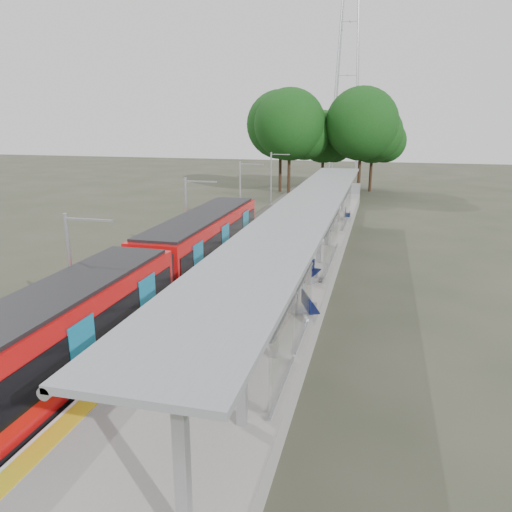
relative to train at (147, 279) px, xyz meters
The scene contains 16 objects.
ground 10.97m from the train, 65.32° to the right, with size 200.00×200.00×0.00m, color #474438.
trackbed 10.39m from the train, 90.00° to the left, with size 3.00×70.00×0.24m, color #59544C.
platform 11.26m from the train, 66.22° to the left, with size 6.00×50.00×1.00m, color gray.
tactile_strip 10.45m from the train, 79.19° to the left, with size 0.60×50.00×0.02m, color gold.
end_fence 35.45m from the train, 82.71° to the left, with size 6.00×0.10×1.20m, color #9EA0A5.
train is the anchor object (origin of this frame).
canopy 9.10m from the train, 46.33° to the left, with size 3.27×38.00×3.66m.
pylon 65.54m from the train, 86.83° to the left, with size 8.00×4.00×38.00m, color #9EA0A5, non-canonical shape.
tree_cluster 42.88m from the train, 86.76° to the left, with size 18.59×14.64×12.42m.
catenary_masts 9.41m from the train, 100.56° to the left, with size 2.08×48.16×5.40m.
bench_near 7.14m from the train, ahead, with size 0.95×1.48×0.97m.
bench_mid 8.19m from the train, 36.40° to the left, with size 0.66×1.40×0.92m.
bench_far 22.02m from the train, 71.14° to the left, with size 0.49×1.38×0.93m.
info_pillar_near 8.30m from the train, 49.31° to the right, with size 0.38×0.38×1.69m.
info_pillar_far 16.82m from the train, 72.19° to the left, with size 0.45×0.45×2.02m.
litter_bin 6.51m from the train, 12.81° to the left, with size 0.39×0.39×0.80m, color #9EA0A5.
Camera 1 is at (5.19, -9.15, 8.84)m, focal length 35.00 mm.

